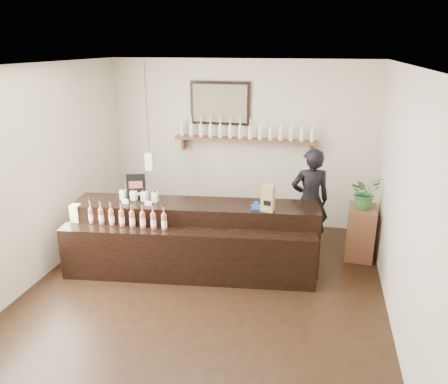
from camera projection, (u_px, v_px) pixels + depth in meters
ground at (204, 292)px, 5.60m from camera, size 5.00×5.00×0.00m
room_shell at (202, 164)px, 5.05m from camera, size 5.00×5.00×5.00m
back_wall_decor at (231, 124)px, 7.26m from camera, size 2.66×0.96×1.69m
counter at (193, 240)px, 6.05m from camera, size 3.43×1.30×1.10m
promo_sign at (136, 187)px, 6.11m from camera, size 0.25×0.10×0.36m
paper_bag at (268, 198)px, 5.67m from camera, size 0.18×0.15×0.35m
tape_dispenser at (256, 206)px, 5.77m from camera, size 0.13×0.06×0.11m
side_cabinet at (360, 232)px, 6.43m from camera, size 0.42×0.56×0.77m
potted_plant at (365, 192)px, 6.23m from camera, size 0.56×0.54×0.47m
shopkeeper at (310, 194)px, 6.48m from camera, size 0.76×0.61×1.81m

